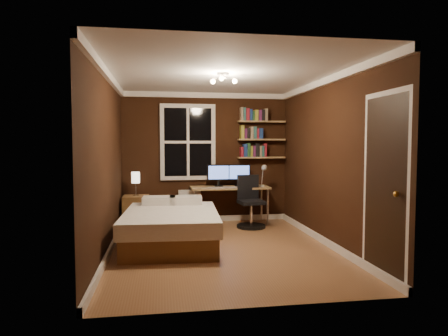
{
  "coord_description": "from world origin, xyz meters",
  "views": [
    {
      "loc": [
        -0.86,
        -5.63,
        1.52
      ],
      "look_at": [
        0.1,
        0.45,
        1.14
      ],
      "focal_mm": 32.0,
      "sensor_mm": 36.0,
      "label": 1
    }
  ],
  "objects": [
    {
      "name": "ceiling",
      "position": [
        0.0,
        0.0,
        2.5
      ],
      "size": [
        3.2,
        4.2,
        0.02
      ],
      "primitive_type": "cube",
      "color": "white",
      "rests_on": "wall_back"
    },
    {
      "name": "desk_lamp",
      "position": [
        1.04,
        1.65,
        0.93
      ],
      "size": [
        0.14,
        0.32,
        0.44
      ],
      "primitive_type": null,
      "color": "silver",
      "rests_on": "desk"
    },
    {
      "name": "door_knob",
      "position": [
        1.55,
        -1.85,
        1.0
      ],
      "size": [
        0.06,
        0.06,
        0.06
      ],
      "primitive_type": "sphere",
      "color": "#B38630",
      "rests_on": "door"
    },
    {
      "name": "bedside_lamp",
      "position": [
        -1.32,
        1.71,
        0.79
      ],
      "size": [
        0.15,
        0.15,
        0.43
      ],
      "primitive_type": null,
      "color": "white",
      "rests_on": "nightstand"
    },
    {
      "name": "door",
      "position": [
        1.59,
        -1.55,
        1.02
      ],
      "size": [
        0.03,
        0.82,
        2.05
      ],
      "primitive_type": null,
      "color": "black",
      "rests_on": "ground"
    },
    {
      "name": "radiator",
      "position": [
        -0.33,
        1.99,
        0.31
      ],
      "size": [
        0.42,
        0.15,
        0.63
      ],
      "primitive_type": "cube",
      "color": "white",
      "rests_on": "ground"
    },
    {
      "name": "bookshelf_upper",
      "position": [
        1.08,
        1.98,
        1.95
      ],
      "size": [
        0.92,
        0.22,
        0.03
      ],
      "primitive_type": "cube",
      "color": "#A78551",
      "rests_on": "wall_back"
    },
    {
      "name": "bed",
      "position": [
        -0.72,
        0.33,
        0.28
      ],
      "size": [
        1.47,
        1.97,
        0.64
      ],
      "rotation": [
        0.0,
        0.0,
        -0.06
      ],
      "color": "brown",
      "rests_on": "ground"
    },
    {
      "name": "nightstand",
      "position": [
        -1.32,
        1.71,
        0.29
      ],
      "size": [
        0.46,
        0.46,
        0.57
      ],
      "primitive_type": "cube",
      "rotation": [
        0.0,
        0.0,
        0.0
      ],
      "color": "brown",
      "rests_on": "ground"
    },
    {
      "name": "books_row_upper",
      "position": [
        1.08,
        1.98,
        2.08
      ],
      "size": [
        0.54,
        0.16,
        0.23
      ],
      "primitive_type": null,
      "color": "#25572A",
      "rests_on": "bookshelf_upper"
    },
    {
      "name": "ceiling_fixture",
      "position": [
        0.0,
        -0.1,
        2.4
      ],
      "size": [
        0.44,
        0.44,
        0.18
      ],
      "primitive_type": null,
      "color": "beige",
      "rests_on": "ceiling"
    },
    {
      "name": "bookshelf_middle",
      "position": [
        1.08,
        1.98,
        1.6
      ],
      "size": [
        0.92,
        0.22,
        0.03
      ],
      "primitive_type": "cube",
      "color": "#A78551",
      "rests_on": "wall_back"
    },
    {
      "name": "floor",
      "position": [
        0.0,
        0.0,
        0.0
      ],
      "size": [
        4.2,
        4.2,
        0.0
      ],
      "primitive_type": "plane",
      "color": "#935E3B",
      "rests_on": "ground"
    },
    {
      "name": "office_chair",
      "position": [
        0.73,
        1.4,
        0.35
      ],
      "size": [
        0.52,
        0.52,
        0.95
      ],
      "rotation": [
        0.0,
        0.0,
        0.1
      ],
      "color": "black",
      "rests_on": "ground"
    },
    {
      "name": "monitor_left",
      "position": [
        0.22,
        1.88,
        0.91
      ],
      "size": [
        0.43,
        0.12,
        0.42
      ],
      "primitive_type": null,
      "color": "black",
      "rests_on": "desk"
    },
    {
      "name": "bookshelf_lower",
      "position": [
        1.08,
        1.98,
        1.25
      ],
      "size": [
        0.92,
        0.22,
        0.03
      ],
      "primitive_type": "cube",
      "color": "#A78551",
      "rests_on": "wall_back"
    },
    {
      "name": "desk",
      "position": [
        0.42,
        1.8,
        0.64
      ],
      "size": [
        1.49,
        0.56,
        0.71
      ],
      "color": "#A78551",
      "rests_on": "ground"
    },
    {
      "name": "window",
      "position": [
        -0.35,
        2.06,
        1.55
      ],
      "size": [
        1.06,
        0.06,
        1.46
      ],
      "primitive_type": "cube",
      "color": "white",
      "rests_on": "wall_back"
    },
    {
      "name": "books_row_lower",
      "position": [
        1.08,
        1.98,
        1.38
      ],
      "size": [
        0.54,
        0.16,
        0.23
      ],
      "primitive_type": null,
      "color": "maroon",
      "rests_on": "bookshelf_lower"
    },
    {
      "name": "wall_back",
      "position": [
        0.0,
        2.1,
        1.25
      ],
      "size": [
        3.2,
        0.04,
        2.5
      ],
      "primitive_type": "cube",
      "color": "black",
      "rests_on": "ground"
    },
    {
      "name": "wall_left",
      "position": [
        -1.6,
        0.0,
        1.25
      ],
      "size": [
        0.04,
        4.2,
        2.5
      ],
      "primitive_type": "cube",
      "color": "black",
      "rests_on": "ground"
    },
    {
      "name": "monitor_right",
      "position": [
        0.62,
        1.88,
        0.91
      ],
      "size": [
        0.43,
        0.12,
        0.42
      ],
      "primitive_type": null,
      "color": "black",
      "rests_on": "desk"
    },
    {
      "name": "wall_right",
      "position": [
        1.6,
        0.0,
        1.25
      ],
      "size": [
        0.04,
        4.2,
        2.5
      ],
      "primitive_type": "cube",
      "color": "black",
      "rests_on": "ground"
    },
    {
      "name": "books_row_middle",
      "position": [
        1.08,
        1.98,
        1.73
      ],
      "size": [
        0.42,
        0.16,
        0.23
      ],
      "primitive_type": null,
      "color": "navy",
      "rests_on": "bookshelf_middle"
    }
  ]
}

